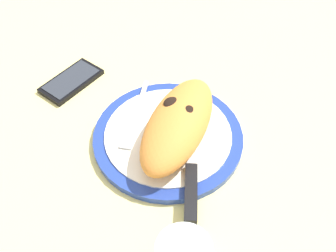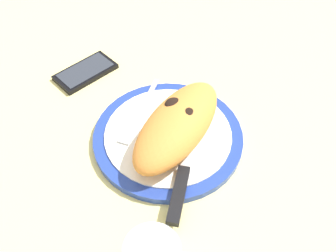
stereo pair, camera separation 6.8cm
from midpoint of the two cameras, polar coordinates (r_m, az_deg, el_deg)
ground_plane at (r=71.75cm, az=-2.70°, el=-2.89°), size 150.00×150.00×3.00cm
plate at (r=69.95cm, az=-2.77°, el=-1.72°), size 27.14×27.14×1.71cm
calzone at (r=66.20cm, az=-1.40°, el=0.17°), size 23.42×10.35×6.68cm
fork at (r=71.81cm, az=-7.67°, el=0.87°), size 17.35×5.42×0.40cm
knife at (r=63.18cm, az=0.38°, el=-7.50°), size 23.68×10.27×1.20cm
smartphone at (r=83.91cm, az=-16.37°, el=6.30°), size 13.96×9.60×1.16cm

